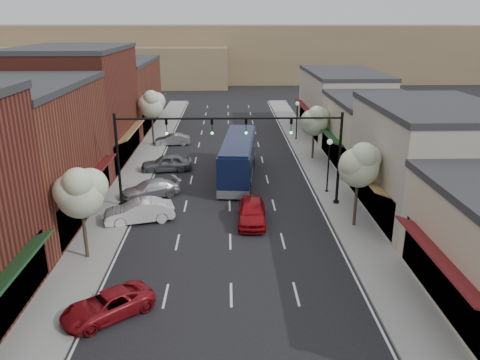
{
  "coord_description": "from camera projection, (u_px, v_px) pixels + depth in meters",
  "views": [
    {
      "loc": [
        -0.11,
        -24.43,
        13.16
      ],
      "look_at": [
        0.76,
        7.47,
        2.2
      ],
      "focal_mm": 35.0,
      "sensor_mm": 36.0,
      "label": 1
    }
  ],
  "objects": [
    {
      "name": "hill_far",
      "position": [
        227.0,
        52.0,
        110.52
      ],
      "size": [
        120.0,
        30.0,
        12.0
      ],
      "primitive_type": "cube",
      "color": "#7A6647",
      "rests_on": "ground"
    },
    {
      "name": "red_hatchback",
      "position": [
        252.0,
        212.0,
        31.76
      ],
      "size": [
        2.11,
        4.78,
        1.6
      ],
      "primitive_type": "imported",
      "rotation": [
        0.0,
        0.0,
        -0.05
      ],
      "color": "#9B0B12",
      "rests_on": "ground"
    },
    {
      "name": "parked_car_c",
      "position": [
        150.0,
        189.0,
        36.38
      ],
      "size": [
        5.05,
        3.83,
        1.36
      ],
      "primitive_type": "imported",
      "rotation": [
        0.0,
        0.0,
        -1.1
      ],
      "color": "#AAA9AF",
      "rests_on": "ground"
    },
    {
      "name": "tree_right_near",
      "position": [
        360.0,
        164.0,
        29.87
      ],
      "size": [
        2.85,
        2.65,
        5.95
      ],
      "color": "#47382B",
      "rests_on": "ground"
    },
    {
      "name": "tree_left_near",
      "position": [
        80.0,
        191.0,
        25.74
      ],
      "size": [
        2.85,
        2.65,
        5.69
      ],
      "color": "#47382B",
      "rests_on": "ground"
    },
    {
      "name": "signal_mast_left",
      "position": [
        150.0,
        146.0,
        33.29
      ],
      "size": [
        8.22,
        0.46,
        7.0
      ],
      "color": "black",
      "rests_on": "ground"
    },
    {
      "name": "bldg_right_far",
      "position": [
        341.0,
        102.0,
        56.79
      ],
      "size": [
        9.14,
        16.1,
        7.4
      ],
      "color": "#AAA291",
      "rests_on": "ground"
    },
    {
      "name": "curb_right",
      "position": [
        302.0,
        163.0,
        45.02
      ],
      "size": [
        0.25,
        73.0,
        0.17
      ],
      "primitive_type": "cube",
      "color": "gray",
      "rests_on": "ground"
    },
    {
      "name": "coach_bus",
      "position": [
        238.0,
        157.0,
        40.54
      ],
      "size": [
        3.6,
        11.73,
        3.53
      ],
      "rotation": [
        0.0,
        0.0,
        -0.09
      ],
      "color": "#0D1535",
      "rests_on": "ground"
    },
    {
      "name": "parked_car_d",
      "position": [
        167.0,
        163.0,
        42.65
      ],
      "size": [
        4.83,
        2.6,
        1.56
      ],
      "primitive_type": "imported",
      "rotation": [
        0.0,
        0.0,
        -1.4
      ],
      "color": "#5B5E62",
      "rests_on": "ground"
    },
    {
      "name": "tree_left_far",
      "position": [
        152.0,
        104.0,
        50.2
      ],
      "size": [
        2.85,
        2.65,
        6.13
      ],
      "color": "#47382B",
      "rests_on": "ground"
    },
    {
      "name": "signal_mast_right",
      "position": [
        307.0,
        145.0,
        33.58
      ],
      "size": [
        8.22,
        0.46,
        7.0
      ],
      "color": "black",
      "rests_on": "ground"
    },
    {
      "name": "lamp_post_near",
      "position": [
        329.0,
        157.0,
        36.53
      ],
      "size": [
        0.44,
        0.44,
        4.44
      ],
      "color": "black",
      "rests_on": "ground"
    },
    {
      "name": "bldg_right_midnear",
      "position": [
        429.0,
        162.0,
        32.13
      ],
      "size": [
        9.14,
        12.1,
        7.9
      ],
      "color": "#AAA291",
      "rests_on": "ground"
    },
    {
      "name": "sidewalk_right",
      "position": [
        316.0,
        163.0,
        45.06
      ],
      "size": [
        2.8,
        73.0,
        0.15
      ],
      "primitive_type": "cube",
      "color": "gray",
      "rests_on": "ground"
    },
    {
      "name": "lamp_post_far",
      "position": [
        297.0,
        114.0,
        53.07
      ],
      "size": [
        0.44,
        0.44,
        4.44
      ],
      "color": "black",
      "rests_on": "ground"
    },
    {
      "name": "bldg_left_far",
      "position": [
        117.0,
        94.0,
        59.7
      ],
      "size": [
        10.14,
        18.1,
        8.4
      ],
      "color": "brown",
      "rests_on": "ground"
    },
    {
      "name": "bldg_left_midnear",
      "position": [
        16.0,
        154.0,
        31.17
      ],
      "size": [
        10.14,
        14.1,
        9.4
      ],
      "color": "brown",
      "rests_on": "ground"
    },
    {
      "name": "curb_left",
      "position": [
        156.0,
        164.0,
        44.66
      ],
      "size": [
        0.25,
        73.0,
        0.17
      ],
      "primitive_type": "cube",
      "color": "gray",
      "rests_on": "ground"
    },
    {
      "name": "bldg_right_midfar",
      "position": [
        375.0,
        133.0,
        43.72
      ],
      "size": [
        9.14,
        12.1,
        6.4
      ],
      "color": "#B6AD90",
      "rests_on": "ground"
    },
    {
      "name": "sidewalk_left",
      "position": [
        141.0,
        164.0,
        44.63
      ],
      "size": [
        2.8,
        73.0,
        0.15
      ],
      "primitive_type": "cube",
      "color": "gray",
      "rests_on": "ground"
    },
    {
      "name": "parked_car_a",
      "position": [
        108.0,
        305.0,
        21.71
      ],
      "size": [
        4.62,
        4.22,
        1.2
      ],
      "primitive_type": "imported",
      "rotation": [
        0.0,
        0.0,
        -0.91
      ],
      "color": "maroon",
      "rests_on": "ground"
    },
    {
      "name": "parked_car_b",
      "position": [
        139.0,
        211.0,
        31.9
      ],
      "size": [
        4.96,
        2.81,
        1.55
      ],
      "primitive_type": "imported",
      "rotation": [
        0.0,
        0.0,
        -1.31
      ],
      "color": "silver",
      "rests_on": "ground"
    },
    {
      "name": "parked_car_e",
      "position": [
        173.0,
        140.0,
        51.56
      ],
      "size": [
        3.96,
        1.85,
        1.26
      ],
      "primitive_type": "imported",
      "rotation": [
        0.0,
        0.0,
        -1.43
      ],
      "color": "#98989D",
      "rests_on": "ground"
    },
    {
      "name": "hill_near",
      "position": [
        110.0,
        65.0,
        99.18
      ],
      "size": [
        50.0,
        20.0,
        8.0
      ],
      "primitive_type": "cube",
      "color": "#7A6647",
      "rests_on": "ground"
    },
    {
      "name": "bldg_left_midfar",
      "position": [
        78.0,
        106.0,
        44.16
      ],
      "size": [
        10.14,
        14.1,
        10.9
      ],
      "color": "maroon",
      "rests_on": "ground"
    },
    {
      "name": "tree_right_far",
      "position": [
        315.0,
        120.0,
        45.15
      ],
      "size": [
        2.85,
        2.65,
        5.43
      ],
      "color": "#47382B",
      "rests_on": "ground"
    },
    {
      "name": "ground",
      "position": [
        231.0,
        257.0,
        27.37
      ],
      "size": [
        160.0,
        160.0,
        0.0
      ],
      "primitive_type": "plane",
      "color": "black",
      "rests_on": "ground"
    }
  ]
}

